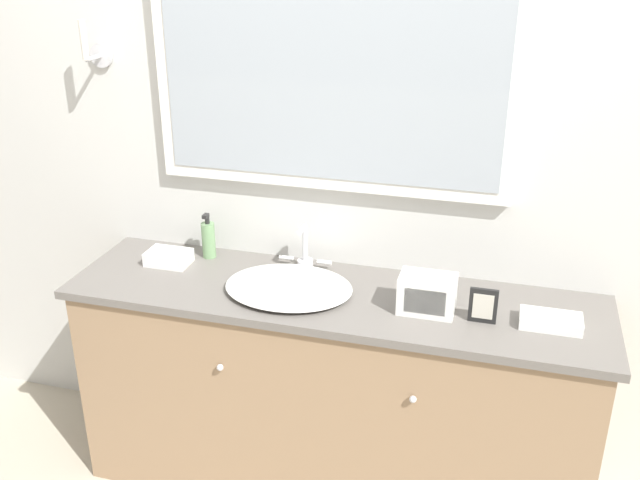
{
  "coord_description": "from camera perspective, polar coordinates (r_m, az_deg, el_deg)",
  "views": [
    {
      "loc": [
        0.56,
        -1.87,
        2.02
      ],
      "look_at": [
        -0.05,
        0.28,
        1.04
      ],
      "focal_mm": 40.0,
      "sensor_mm": 36.0,
      "label": 1
    }
  ],
  "objects": [
    {
      "name": "picture_frame",
      "position": [
        2.37,
        12.91,
        -5.15
      ],
      "size": [
        0.09,
        0.01,
        0.12
      ],
      "color": "black",
      "rests_on": "vanity_counter"
    },
    {
      "name": "hand_towel_far_corner",
      "position": [
        2.78,
        -12.02,
        -1.38
      ],
      "size": [
        0.16,
        0.11,
        0.05
      ],
      "color": "white",
      "rests_on": "vanity_counter"
    },
    {
      "name": "sink_basin",
      "position": [
        2.53,
        -2.48,
        -3.66
      ],
      "size": [
        0.46,
        0.42,
        0.18
      ],
      "color": "white",
      "rests_on": "vanity_counter"
    },
    {
      "name": "vanity_counter",
      "position": [
        2.73,
        0.96,
        -12.09
      ],
      "size": [
        1.91,
        0.51,
        0.84
      ],
      "color": "#937556",
      "rests_on": "ground_plane"
    },
    {
      "name": "hand_towel_near_sink",
      "position": [
        2.42,
        17.98,
        -6.18
      ],
      "size": [
        0.2,
        0.11,
        0.04
      ],
      "color": "white",
      "rests_on": "vanity_counter"
    },
    {
      "name": "appliance_box",
      "position": [
        2.4,
        8.56,
        -4.3
      ],
      "size": [
        0.19,
        0.12,
        0.13
      ],
      "color": "white",
      "rests_on": "vanity_counter"
    },
    {
      "name": "wall_back",
      "position": [
        2.6,
        2.63,
        7.24
      ],
      "size": [
        8.0,
        0.18,
        2.55
      ],
      "color": "silver",
      "rests_on": "ground_plane"
    },
    {
      "name": "soap_bottle",
      "position": [
        2.79,
        -8.91,
        0.07
      ],
      "size": [
        0.05,
        0.05,
        0.18
      ],
      "color": "#709966",
      "rests_on": "vanity_counter"
    }
  ]
}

